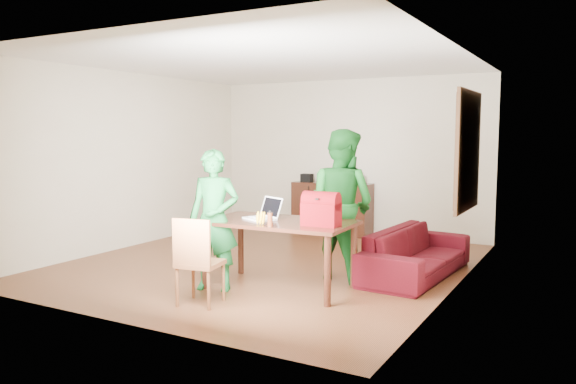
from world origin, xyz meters
The scene contains 10 objects.
room centered at (0.01, 0.13, 1.31)m, with size 5.20×5.70×2.90m.
table centered at (0.74, -1.00, 0.68)m, with size 1.70×1.00×0.78m.
chair centered at (0.32, -1.93, 0.27)m, with size 0.48×0.46×0.92m.
person_near centered at (0.12, -1.39, 0.80)m, with size 0.58×0.38×1.59m, color #156028.
person_far centered at (1.18, -0.25, 0.91)m, with size 0.88×0.69×1.82m, color #125118.
laptop centered at (0.50, -1.04, 0.83)m, with size 0.43×0.38×0.25m.
bananas centered at (0.69, -1.32, 0.81)m, with size 0.15×0.09×0.05m, color gold, non-canonical shape.
bottle centered at (0.86, -1.39, 0.87)m, with size 0.06×0.06×0.17m, color #612B16.
red_bag centered at (1.31, -1.09, 0.93)m, with size 0.39×0.23×0.29m, color #6E070B.
sofa centered at (1.95, 0.31, 0.29)m, with size 1.99×0.78×0.58m, color #3D080D.
Camera 1 is at (3.87, -6.45, 1.77)m, focal length 35.00 mm.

